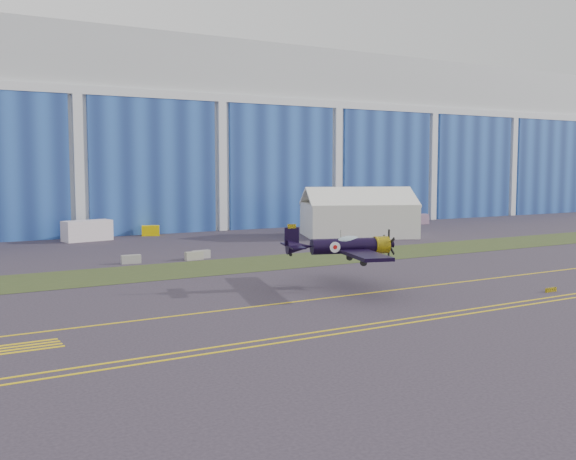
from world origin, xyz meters
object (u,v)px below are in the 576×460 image
tent (358,211)px  shipping_container (87,231)px  tug (151,231)px  warbird (344,246)px

tent → shipping_container: size_ratio=2.90×
tent → tug: size_ratio=7.41×
warbird → shipping_container: (-9.10, 46.80, -2.07)m
warbird → shipping_container: warbird is taller
warbird → tug: 49.30m
tent → warbird: bearing=-105.5°
tent → tug: (-25.54, 15.92, -2.84)m
shipping_container → tug: 10.04m
shipping_container → tug: size_ratio=2.56×
warbird → tent: (26.16, 33.30, 0.11)m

